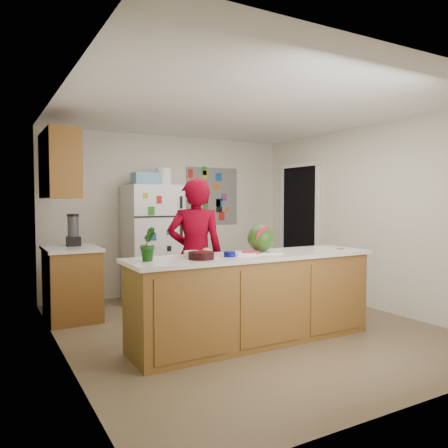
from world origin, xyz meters
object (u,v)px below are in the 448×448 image
person (195,255)px  cherry_bowl (201,256)px  refrigerator (152,243)px  watermelon (261,238)px

person → cherry_bowl: bearing=91.5°
refrigerator → cherry_bowl: (-0.41, -2.47, 0.11)m
refrigerator → cherry_bowl: size_ratio=6.99×
watermelon → cherry_bowl: (-0.79, -0.16, -0.12)m
refrigerator → watermelon: 2.35m
watermelon → cherry_bowl: 0.81m
refrigerator → person: bearing=-93.7°
refrigerator → watermelon: refrigerator is taller
watermelon → person: bearing=130.3°
refrigerator → watermelon: bearing=-80.6°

